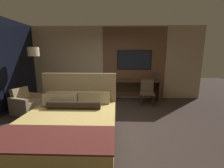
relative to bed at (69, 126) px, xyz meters
The scene contains 10 objects.
ground_plane 0.98m from the bed, 44.63° to the left, with size 16.00×16.00×0.00m, color #332823.
wall_back_tv_panel 3.49m from the bed, 76.36° to the left, with size 7.20×0.09×2.80m.
bed is the anchor object (origin of this frame).
desk 3.39m from the bed, 61.41° to the left, with size 1.92×0.49×0.76m.
tv 3.75m from the bed, 62.91° to the left, with size 1.31×0.04×0.74m.
desk_chair 3.11m from the bed, 49.94° to the left, with size 0.53×0.53×0.87m.
armchair_by_window 2.33m from the bed, 139.09° to the left, with size 0.86×0.88×0.76m.
floor_lamp 2.96m from the bed, 129.56° to the left, with size 0.34×0.34×1.96m.
vase_tall 3.85m from the bed, 50.72° to the left, with size 0.08×0.08×0.35m.
book 3.37m from the bed, 60.80° to the left, with size 0.23×0.17×0.03m.
Camera 1 is at (0.29, -3.35, 1.73)m, focal length 24.00 mm.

